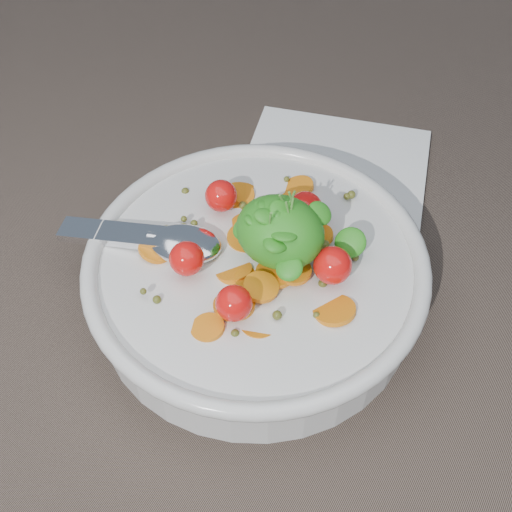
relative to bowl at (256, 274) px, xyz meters
The scene contains 3 objects.
ground 0.05m from the bowl, 128.31° to the right, with size 6.00×6.00×0.00m, color brown.
bowl is the anchor object (origin of this frame).
napkin 0.18m from the bowl, 93.82° to the left, with size 0.18×0.16×0.01m, color white.
Camera 1 is at (0.18, -0.25, 0.43)m, focal length 45.00 mm.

